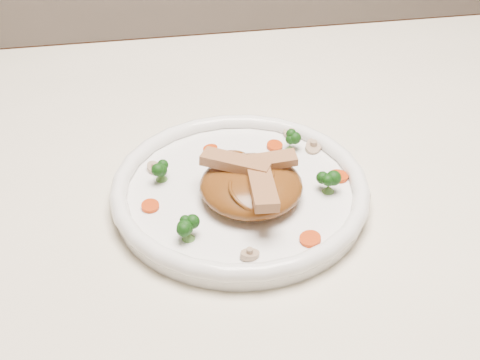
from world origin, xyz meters
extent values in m
cube|color=white|center=(0.00, 0.00, 0.73)|extent=(1.20, 0.80, 0.04)
cylinder|color=white|center=(-0.08, -0.04, 0.76)|extent=(0.32, 0.32, 0.02)
ellipsoid|color=#5F3112|center=(-0.07, -0.06, 0.78)|extent=(0.14, 0.14, 0.04)
cube|color=tan|center=(-0.05, -0.04, 0.80)|extent=(0.06, 0.02, 0.01)
cube|color=tan|center=(-0.09, -0.04, 0.80)|extent=(0.08, 0.06, 0.01)
cube|color=tan|center=(-0.07, -0.09, 0.80)|extent=(0.03, 0.08, 0.01)
cylinder|color=#BD3306|center=(-0.03, 0.04, 0.77)|extent=(0.02, 0.02, 0.00)
cylinder|color=#BD3306|center=(-0.18, -0.06, 0.77)|extent=(0.02, 0.02, 0.00)
cylinder|color=#BD3306|center=(0.03, -0.04, 0.77)|extent=(0.03, 0.03, 0.00)
cylinder|color=#BD3306|center=(-0.10, 0.04, 0.77)|extent=(0.02, 0.02, 0.00)
cylinder|color=#BD3306|center=(-0.02, -0.14, 0.77)|extent=(0.03, 0.03, 0.00)
cylinder|color=tan|center=(-0.09, -0.15, 0.77)|extent=(0.02, 0.02, 0.01)
cylinder|color=tan|center=(0.02, 0.03, 0.77)|extent=(0.04, 0.04, 0.01)
cylinder|color=tan|center=(-0.17, 0.01, 0.77)|extent=(0.03, 0.03, 0.01)
cylinder|color=tan|center=(0.00, 0.06, 0.77)|extent=(0.03, 0.03, 0.01)
camera|label=1|loc=(-0.18, -0.63, 1.24)|focal=50.52mm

